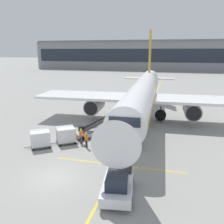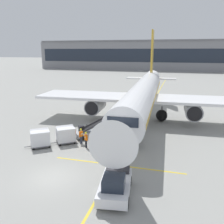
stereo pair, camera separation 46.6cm
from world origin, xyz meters
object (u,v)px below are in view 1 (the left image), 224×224
(ground_crew_marshaller, at_px, (81,135))
(safety_cone_engine_keepout, at_px, (110,116))
(pushback_tug, at_px, (118,185))
(ground_crew_by_loader, at_px, (74,133))
(baggage_cart_lead, at_px, (66,135))
(belt_loader, at_px, (92,130))
(safety_cone_nose_mark, at_px, (102,120))
(baggage_cart_second, at_px, (40,138))
(parked_airplane, at_px, (142,95))
(ground_crew_by_carts, at_px, (86,139))
(safety_cone_wingtip, at_px, (115,117))

(ground_crew_marshaller, xyz_separation_m, safety_cone_engine_keepout, (0.19, 11.13, -0.66))
(pushback_tug, distance_m, ground_crew_by_loader, 11.50)
(baggage_cart_lead, relative_size, pushback_tug, 0.57)
(belt_loader, height_order, safety_cone_nose_mark, belt_loader)
(baggage_cart_second, bearing_deg, parked_airplane, 54.43)
(parked_airplane, xyz_separation_m, ground_crew_by_carts, (-4.21, -11.52, -2.86))
(parked_airplane, bearing_deg, pushback_tug, -86.92)
(pushback_tug, bearing_deg, parked_airplane, 93.08)
(baggage_cart_second, bearing_deg, ground_crew_by_loader, 39.74)
(ground_crew_by_loader, bearing_deg, safety_cone_wingtip, 77.36)
(belt_loader, bearing_deg, safety_cone_nose_mark, 95.68)
(ground_crew_by_carts, bearing_deg, safety_cone_engine_keepout, 93.60)
(parked_airplane, bearing_deg, ground_crew_by_loader, -121.12)
(belt_loader, xyz_separation_m, ground_crew_by_carts, (0.55, -3.33, 0.16))
(safety_cone_wingtip, bearing_deg, parked_airplane, 0.48)
(ground_crew_by_loader, height_order, ground_crew_by_carts, same)
(belt_loader, bearing_deg, ground_crew_by_loader, -124.72)
(belt_loader, height_order, pushback_tug, belt_loader)
(baggage_cart_lead, distance_m, ground_crew_marshaller, 1.76)
(safety_cone_engine_keepout, height_order, safety_cone_wingtip, safety_cone_wingtip)
(parked_airplane, height_order, safety_cone_nose_mark, parked_airplane)
(belt_loader, distance_m, baggage_cart_second, 6.13)
(pushback_tug, bearing_deg, safety_cone_engine_keepout, 106.93)
(baggage_cart_lead, distance_m, safety_cone_nose_mark, 8.82)
(baggage_cart_second, height_order, ground_crew_by_loader, baggage_cart_second)
(ground_crew_by_loader, bearing_deg, safety_cone_engine_keepout, 83.51)
(pushback_tug, distance_m, ground_crew_by_carts, 9.30)
(belt_loader, distance_m, ground_crew_marshaller, 2.47)
(safety_cone_engine_keepout, relative_size, safety_cone_nose_mark, 0.97)
(parked_airplane, xyz_separation_m, safety_cone_nose_mark, (-5.36, -2.18, -3.52))
(parked_airplane, height_order, baggage_cart_second, parked_airplane)
(safety_cone_wingtip, xyz_separation_m, safety_cone_nose_mark, (-1.46, -2.15, -0.00))
(baggage_cart_lead, xyz_separation_m, ground_crew_marshaller, (1.74, 0.22, -0.00))
(ground_crew_marshaller, relative_size, safety_cone_engine_keepout, 2.54)
(ground_crew_by_loader, xyz_separation_m, ground_crew_by_carts, (1.98, -1.26, 0.00))
(parked_airplane, relative_size, ground_crew_by_carts, 23.00)
(ground_crew_marshaller, relative_size, safety_cone_wingtip, 2.44)
(belt_loader, bearing_deg, baggage_cart_lead, -128.86)
(safety_cone_nose_mark, bearing_deg, belt_loader, -84.32)
(belt_loader, height_order, ground_crew_by_carts, belt_loader)
(ground_crew_by_loader, bearing_deg, belt_loader, 55.28)
(baggage_cart_second, relative_size, safety_cone_nose_mark, 3.75)
(baggage_cart_second, bearing_deg, belt_loader, 46.06)
(belt_loader, xyz_separation_m, ground_crew_by_loader, (-1.43, -2.07, 0.16))
(pushback_tug, height_order, ground_crew_by_loader, pushback_tug)
(baggage_cart_second, distance_m, safety_cone_engine_keepout, 13.74)
(ground_crew_by_loader, bearing_deg, ground_crew_by_carts, -32.51)
(ground_crew_by_loader, bearing_deg, parked_airplane, 58.88)
(baggage_cart_lead, distance_m, pushback_tug, 11.52)
(ground_crew_by_carts, bearing_deg, baggage_cart_lead, 165.82)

